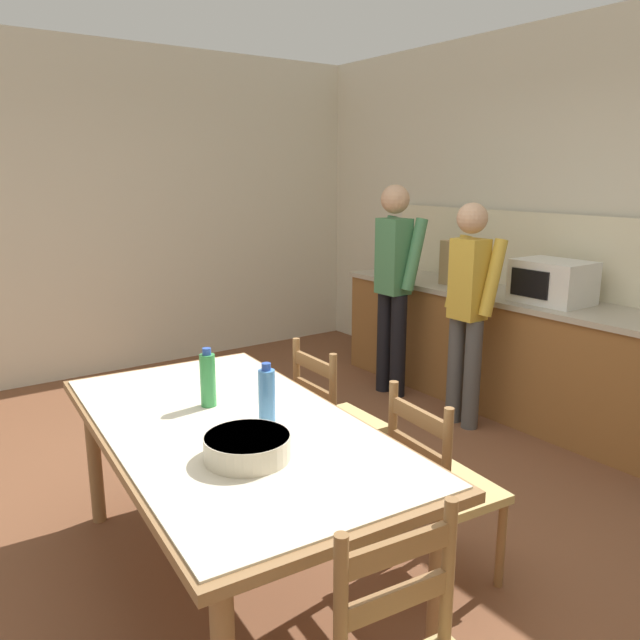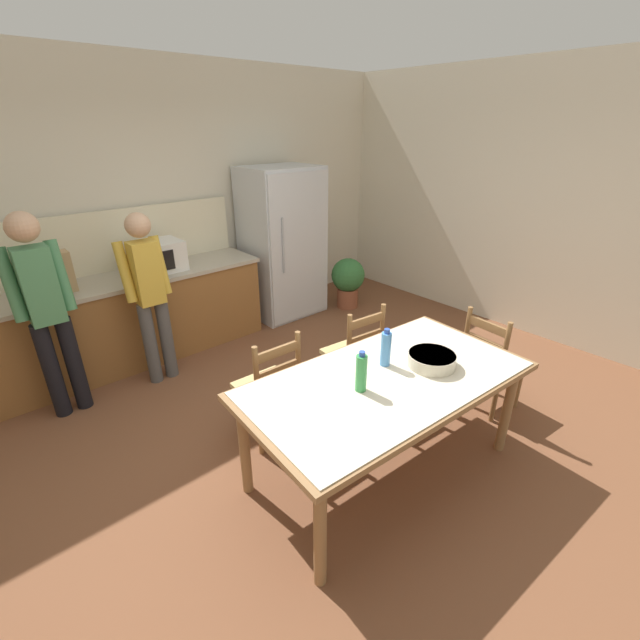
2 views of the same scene
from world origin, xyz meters
TOP-DOWN VIEW (x-y plane):
  - ground_plane at (0.00, 0.00)m, footprint 8.32×8.32m
  - wall_back at (0.00, 2.66)m, footprint 6.52×0.12m
  - wall_right at (3.26, 0.00)m, footprint 0.12×5.20m
  - kitchen_counter at (-0.61, 2.23)m, footprint 2.95×0.66m
  - counter_splashback at (-0.60, 2.54)m, footprint 2.91×0.03m
  - refrigerator at (1.42, 2.19)m, footprint 0.89×0.73m
  - microwave at (-0.16, 2.21)m, footprint 0.50×0.39m
  - paper_bag at (-1.04, 2.20)m, footprint 0.24×0.16m
  - dining_table at (0.21, -0.53)m, footprint 1.99×1.15m
  - bottle_near_centre at (-0.03, -0.51)m, footprint 0.07×0.07m
  - bottle_off_centre at (0.32, -0.41)m, footprint 0.07×0.07m
  - serving_bowl at (0.54, -0.63)m, footprint 0.32×0.32m
  - chair_side_far_right at (0.70, 0.23)m, footprint 0.46×0.44m
  - chair_side_far_left at (-0.16, 0.29)m, footprint 0.44×0.42m
  - chair_head_end at (1.46, -0.62)m, footprint 0.44×0.46m
  - person_at_sink at (-1.26, 1.71)m, footprint 0.43×0.30m
  - person_at_counter at (-0.46, 1.69)m, footprint 0.40×0.28m
  - potted_plant at (2.15, 1.76)m, footprint 0.44×0.44m

SIDE VIEW (x-z plane):
  - ground_plane at x=0.00m, z-range 0.00..0.00m
  - potted_plant at x=2.15m, z-range 0.05..0.72m
  - chair_side_far_right at x=0.70m, z-range -0.01..0.90m
  - chair_side_far_left at x=-0.16m, z-range -0.01..0.90m
  - chair_head_end at x=1.46m, z-range -0.01..0.90m
  - kitchen_counter at x=-0.61m, z-range 0.00..0.90m
  - dining_table at x=0.21m, z-range 0.31..1.08m
  - serving_bowl at x=0.54m, z-range 0.78..0.87m
  - bottle_near_centre at x=-0.03m, z-range 0.76..1.03m
  - bottle_off_centre at x=0.32m, z-range 0.76..1.03m
  - person_at_counter at x=-0.46m, z-range 0.10..1.70m
  - refrigerator at x=1.42m, z-range 0.00..1.82m
  - person_at_sink at x=-1.26m, z-range 0.11..1.81m
  - microwave at x=-0.16m, z-range 0.90..1.20m
  - paper_bag at x=-1.04m, z-range 0.90..1.26m
  - counter_splashback at x=-0.60m, z-range 0.90..1.50m
  - wall_back at x=0.00m, z-range 0.00..2.90m
  - wall_right at x=3.26m, z-range 0.00..2.90m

